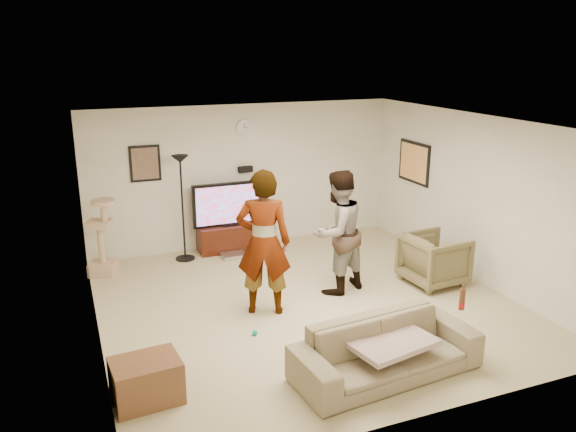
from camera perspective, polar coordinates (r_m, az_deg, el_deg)
name	(u,v)px	position (r m, az deg, el deg)	size (l,w,h in m)	color
floor	(306,304)	(8.07, 1.83, -8.74)	(5.50, 5.50, 0.02)	tan
ceiling	(308,122)	(7.35, 2.01, 9.31)	(5.50, 5.50, 0.02)	silver
wall_back	(244,176)	(10.11, -4.37, 4.02)	(5.50, 0.04, 2.50)	beige
wall_front	(429,298)	(5.37, 13.89, -7.98)	(5.50, 0.04, 2.50)	beige
wall_left	(90,243)	(7.02, -19.12, -2.52)	(0.04, 5.50, 2.50)	beige
wall_right	(474,198)	(9.04, 18.10, 1.73)	(0.04, 5.50, 2.50)	beige
wall_clock	(244,128)	(9.93, -4.42, 8.78)	(0.26, 0.26, 0.04)	white
wall_speaker	(245,169)	(10.03, -4.28, 4.68)	(0.25, 0.10, 0.10)	black
picture_back	(145,163)	(9.66, -14.07, 5.10)	(0.42, 0.03, 0.52)	brown
picture_right	(414,162)	(10.22, 12.46, 5.24)	(0.03, 0.78, 0.62)	#F29F58
tv_stand	(230,237)	(10.06, -5.82, -2.13)	(1.10, 0.45, 0.46)	black
console_box	(234,255)	(9.75, -5.42, -3.94)	(0.40, 0.30, 0.07)	#BABABC
tv	(229,204)	(9.88, -5.92, 1.20)	(1.27, 0.08, 0.75)	black
tv_screen	(230,205)	(9.84, -5.85, 1.14)	(1.16, 0.01, 0.66)	#4A73D6
floor_lamp	(183,209)	(9.53, -10.47, 0.71)	(0.32, 0.32, 1.76)	black
cat_tree	(100,237)	(9.29, -18.20, -2.03)	(0.39, 0.39, 1.21)	tan
person_left	(264,243)	(7.46, -2.45, -2.67)	(0.71, 0.47, 1.96)	#9C9C9C
person_right	(337,232)	(8.16, 4.95, -1.63)	(0.87, 0.68, 1.79)	#445AA2
sofa	(386,349)	(6.41, 9.80, -12.97)	(2.07, 0.81, 0.60)	#776B50
throw_blanket	(388,340)	(6.37, 9.97, -12.12)	(0.90, 0.70, 0.06)	#C1A295
beer_bottle	(462,299)	(6.73, 16.98, -7.94)	(0.06, 0.06, 0.25)	#532C16
armchair	(434,259)	(8.84, 14.36, -4.21)	(0.81, 0.84, 0.76)	brown
side_table	(146,381)	(6.12, -13.94, -15.64)	(0.67, 0.50, 0.44)	brown
toy_ball	(255,333)	(7.23, -3.33, -11.56)	(0.07, 0.07, 0.07)	#068783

